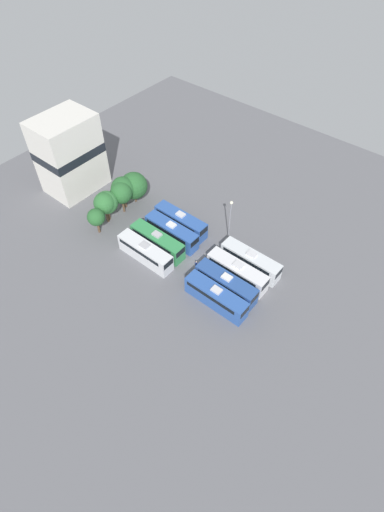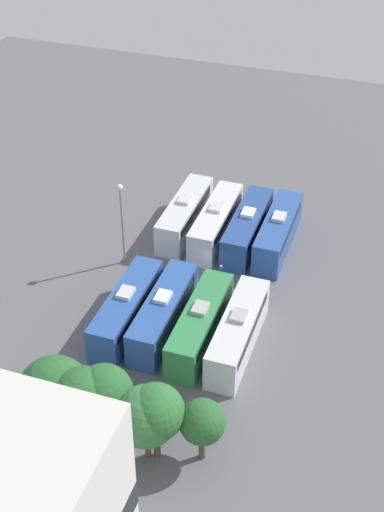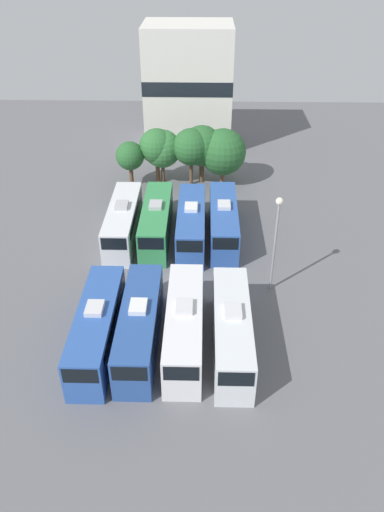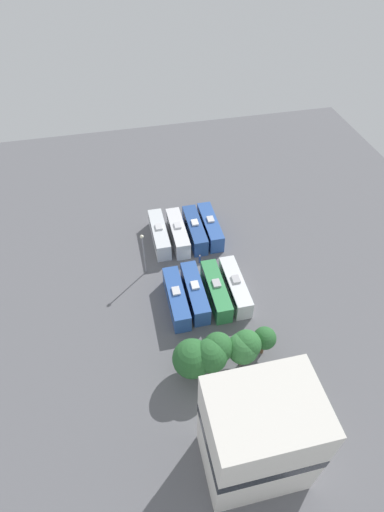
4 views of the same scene
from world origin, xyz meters
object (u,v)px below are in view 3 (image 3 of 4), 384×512
at_px(bus_2, 184,324).
at_px(light_pole, 276,230).
at_px(bus_1, 140,324).
at_px(bus_3, 232,329).
at_px(bus_6, 191,223).
at_px(depot_building, 188,86).
at_px(bus_5, 156,220).
at_px(bus_7, 223,220).
at_px(tree_4, 202,146).
at_px(bus_4, 123,220).
at_px(tree_2, 162,149).
at_px(bus_0, 97,326).
at_px(worker_person, 157,280).
at_px(tree_3, 191,147).
at_px(tree_5, 223,152).
at_px(tree_1, 157,146).
at_px(tree_0, 130,156).

bearing_deg(bus_2, light_pole, 43.99).
relative_size(bus_1, light_pole, 1.25).
distance_m(bus_3, bus_6, 15.27).
bearing_deg(depot_building, bus_5, -95.39).
height_order(bus_7, tree_4, tree_4).
height_order(bus_4, tree_2, tree_2).
bearing_deg(bus_3, bus_0, 179.91).
height_order(worker_person, tree_3, tree_3).
bearing_deg(bus_5, bus_3, -66.34).
height_order(tree_2, depot_building, depot_building).
bearing_deg(tree_5, depot_building, 108.77).
relative_size(bus_0, worker_person, 5.94).
relative_size(worker_person, light_pole, 0.21).
xyz_separation_m(bus_1, bus_4, (-3.27, 14.87, 0.00)).
xyz_separation_m(bus_6, light_pole, (6.92, -7.75, 3.92)).
relative_size(bus_1, bus_3, 1.00).
xyz_separation_m(bus_5, bus_7, (6.51, 0.15, 0.00)).
bearing_deg(tree_4, bus_4, -120.43).
height_order(bus_0, bus_7, same).
bearing_deg(light_pole, bus_6, 131.77).
height_order(worker_person, tree_2, tree_2).
xyz_separation_m(bus_2, depot_building, (-0.91, 39.95, 5.96)).
height_order(bus_1, tree_1, tree_1).
xyz_separation_m(worker_person, tree_0, (-4.58, 19.57, 2.85)).
xyz_separation_m(bus_5, bus_6, (3.39, -0.36, 0.00)).
relative_size(bus_5, bus_7, 1.00).
bearing_deg(tree_3, tree_1, 175.22).
distance_m(bus_6, depot_building, 26.13).
xyz_separation_m(bus_4, light_pole, (13.53, -7.99, 3.92)).
relative_size(bus_0, tree_1, 1.64).
bearing_deg(bus_5, bus_1, -89.81).
relative_size(bus_2, depot_building, 0.70).
distance_m(bus_3, depot_building, 40.99).
xyz_separation_m(bus_7, tree_5, (0.20, 12.12, 2.04)).
bearing_deg(bus_2, bus_4, 113.76).
height_order(bus_2, tree_2, tree_2).
bearing_deg(bus_5, tree_5, 61.31).
bearing_deg(tree_0, worker_person, -76.82).
bearing_deg(tree_5, worker_person, -106.30).
height_order(bus_3, tree_2, tree_2).
height_order(tree_0, tree_5, tree_5).
bearing_deg(bus_4, tree_5, 51.27).
xyz_separation_m(tree_3, tree_5, (3.64, 0.42, -0.74)).
height_order(worker_person, tree_4, tree_4).
distance_m(light_pole, depot_building, 34.17).
bearing_deg(tree_1, bus_2, -81.30).
bearing_deg(tree_4, tree_1, -174.45).
distance_m(bus_3, tree_3, 27.49).
distance_m(bus_4, depot_building, 26.47).
distance_m(bus_5, tree_3, 12.55).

